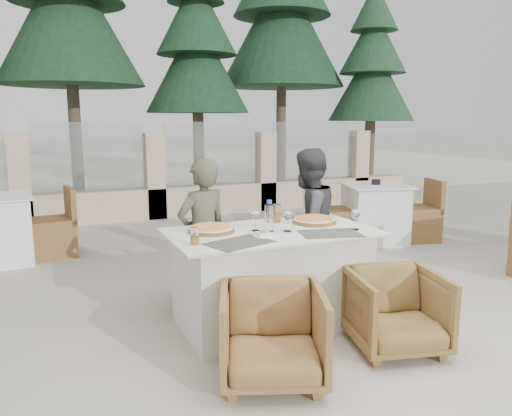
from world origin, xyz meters
name	(u,v)px	position (x,y,z in m)	size (l,w,h in m)	color
ground	(289,326)	(0.00, 0.00, 0.00)	(80.00, 80.00, 0.00)	#BDB2A1
sand_patch	(95,168)	(0.00, 14.00, 0.01)	(30.00, 16.00, 0.01)	beige
perimeter_wall_far	(155,170)	(0.00, 4.80, 0.80)	(10.00, 0.34, 1.60)	beige
pine_mid_left	(69,35)	(-1.00, 7.50, 3.25)	(2.86, 2.86, 6.50)	#1C4324
pine_centre	(197,77)	(1.50, 7.20, 2.50)	(2.20, 2.20, 5.00)	#1D4426
pine_mid_right	(282,43)	(3.80, 7.80, 3.40)	(2.99, 2.99, 6.80)	#1C4325
pine_far_right	(372,92)	(5.50, 6.50, 2.25)	(1.98, 1.98, 4.50)	#224C2B
dining_table	(271,278)	(-0.12, 0.09, 0.39)	(1.60, 0.90, 0.77)	silver
placemat_near_left	(239,243)	(-0.49, -0.17, 0.77)	(0.45, 0.30, 0.00)	#524D46
placemat_near_right	(330,233)	(0.25, -0.18, 0.77)	(0.45, 0.30, 0.00)	#544F48
pizza_left	(211,229)	(-0.56, 0.24, 0.79)	(0.35, 0.35, 0.05)	#E5521F
pizza_right	(314,220)	(0.34, 0.21, 0.79)	(0.36, 0.36, 0.05)	#CF541C
water_bottle	(269,216)	(-0.14, 0.08, 0.89)	(0.07, 0.07, 0.25)	silver
wine_glass_centre	(256,219)	(-0.23, 0.13, 0.86)	(0.08, 0.08, 0.18)	silver
wine_glass_near	(288,220)	(-0.02, 0.02, 0.86)	(0.08, 0.08, 0.18)	white
wine_glass_corner	(355,218)	(0.50, -0.14, 0.86)	(0.08, 0.08, 0.18)	white
beer_glass_left	(195,236)	(-0.79, -0.09, 0.83)	(0.06, 0.06, 0.12)	gold
beer_glass_right	(277,213)	(0.07, 0.38, 0.85)	(0.08, 0.08, 0.15)	orange
olive_dish	(263,234)	(-0.26, -0.06, 0.79)	(0.11, 0.11, 0.04)	white
armchair_far_left	(213,275)	(-0.41, 0.65, 0.28)	(0.60, 0.62, 0.57)	brown
armchair_far_right	(295,256)	(0.45, 0.76, 0.33)	(0.70, 0.72, 0.65)	olive
armchair_near_left	(272,335)	(-0.48, -0.69, 0.30)	(0.64, 0.66, 0.60)	olive
armchair_near_right	(396,311)	(0.51, -0.66, 0.29)	(0.61, 0.63, 0.57)	brown
diner_left	(203,236)	(-0.52, 0.59, 0.65)	(0.48, 0.31, 1.31)	#4B4B37
diner_right	(307,223)	(0.49, 0.60, 0.68)	(0.66, 0.52, 1.37)	#3C3E41
bg_table_b	(375,213)	(2.33, 2.02, 0.39)	(1.64, 0.82, 0.77)	white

